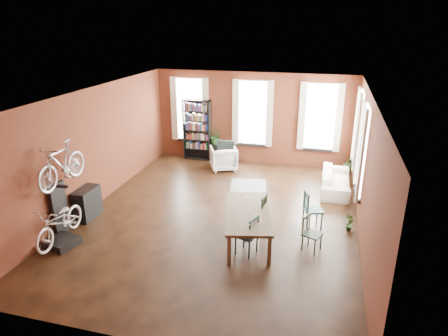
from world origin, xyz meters
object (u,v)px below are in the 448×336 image
(dining_table, at_px, (248,226))
(console_table, at_px, (87,203))
(dining_chair_d, at_px, (313,210))
(white_armchair, at_px, (224,157))
(plant_stand, at_px, (215,152))
(dining_chair_b, at_px, (256,213))
(bike_trainer, at_px, (62,242))
(bicycle_floor, at_px, (57,206))
(dining_chair_c, at_px, (312,234))
(cream_sofa, at_px, (336,177))
(bookshelf, at_px, (197,130))
(dining_chair_a, at_px, (247,235))

(dining_table, bearing_deg, console_table, 165.90)
(dining_table, xyz_separation_m, dining_chair_d, (1.41, 1.04, 0.10))
(dining_table, distance_m, dining_chair_d, 1.76)
(white_armchair, bearing_deg, plant_stand, -80.62)
(dining_chair_b, distance_m, white_armchair, 4.43)
(dining_chair_b, xyz_separation_m, bike_trainer, (-4.15, -1.76, -0.41))
(white_armchair, bearing_deg, bicycle_floor, 44.78)
(dining_chair_c, height_order, console_table, dining_chair_c)
(dining_chair_b, height_order, cream_sofa, dining_chair_b)
(cream_sofa, xyz_separation_m, console_table, (-6.23, -3.50, -0.01))
(bike_trainer, xyz_separation_m, bicycle_floor, (0.04, -0.01, 0.94))
(bike_trainer, relative_size, plant_stand, 0.99)
(bicycle_floor, bearing_deg, dining_table, 15.60)
(dining_chair_b, relative_size, bike_trainer, 1.64)
(bicycle_floor, bearing_deg, bookshelf, 78.22)
(plant_stand, xyz_separation_m, bicycle_floor, (-1.69, -6.61, 0.72))
(dining_chair_d, height_order, cream_sofa, dining_chair_d)
(console_table, bearing_deg, dining_chair_a, -8.15)
(dining_chair_b, bearing_deg, bookshelf, -141.08)
(dining_chair_a, relative_size, dining_chair_b, 0.92)
(bookshelf, bearing_deg, white_armchair, -34.25)
(plant_stand, bearing_deg, dining_chair_d, -48.57)
(dining_chair_b, bearing_deg, white_armchair, -148.58)
(dining_chair_c, relative_size, plant_stand, 1.32)
(dining_chair_d, distance_m, bookshelf, 6.13)
(dining_chair_c, distance_m, bookshelf, 6.97)
(dining_chair_a, height_order, bike_trainer, dining_chair_a)
(dining_chair_a, bearing_deg, dining_chair_c, 129.29)
(cream_sofa, bearing_deg, bike_trainer, 129.19)
(plant_stand, distance_m, bicycle_floor, 6.86)
(dining_chair_c, distance_m, cream_sofa, 3.66)
(dining_table, relative_size, bike_trainer, 3.59)
(bookshelf, height_order, white_armchair, bookshelf)
(dining_table, distance_m, dining_chair_a, 0.57)
(dining_chair_d, height_order, white_armchair, dining_chair_d)
(dining_chair_a, distance_m, bicycle_floor, 4.20)
(dining_chair_c, relative_size, bicycle_floor, 0.48)
(cream_sofa, relative_size, bike_trainer, 3.42)
(dining_chair_d, xyz_separation_m, console_table, (-5.68, -0.97, -0.07))
(bicycle_floor, bearing_deg, dining_chair_b, 20.36)
(dining_chair_d, bearing_deg, dining_table, 105.52)
(cream_sofa, bearing_deg, dining_chair_c, 172.08)
(dining_table, height_order, bike_trainer, dining_table)
(plant_stand, bearing_deg, dining_table, -66.25)
(bookshelf, relative_size, white_armchair, 2.52)
(cream_sofa, xyz_separation_m, plant_stand, (-4.28, 1.70, -0.10))
(dining_chair_d, bearing_deg, console_table, 78.93)
(dining_table, relative_size, dining_chair_c, 2.69)
(dining_chair_b, relative_size, dining_chair_d, 1.05)
(dining_chair_c, distance_m, plant_stand, 6.53)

